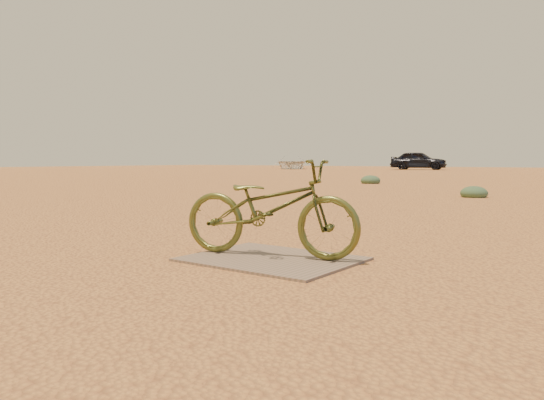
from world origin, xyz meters
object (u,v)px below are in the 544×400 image
Objects in this scene: bicycle at (270,208)px; car at (419,160)px; boat_near_left at (291,163)px; plywood_board at (272,259)px.

car reaches higher than bicycle.
bicycle is at bearing -86.03° from boat_near_left.
bicycle is 43.33m from car.
bicycle reaches higher than plywood_board.
bicycle is 0.35× the size of car.
bicycle is at bearing 136.43° from plywood_board.
car is at bearing 4.67° from bicycle.
plywood_board is 45.17m from boat_near_left.
car reaches higher than plywood_board.
boat_near_left is (-25.19, 37.49, 0.57)m from plywood_board.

